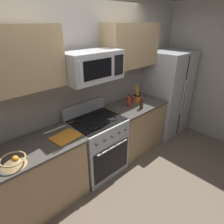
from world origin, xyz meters
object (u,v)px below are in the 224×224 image
object	(u,v)px
fruit_basket	(13,161)
refrigerator	(166,94)
microwave	(93,66)
bottle_hot_sauce	(129,101)
range_oven	(97,145)
utensil_crock	(137,98)
cutting_board	(66,137)
bottle_soy	(142,103)

from	to	relation	value
fruit_basket	refrigerator	bearing A→B (deg)	2.95
microwave	fruit_basket	size ratio (longest dim) A/B	3.11
bottle_hot_sauce	range_oven	bearing A→B (deg)	-178.21
range_oven	utensil_crock	size ratio (longest dim) A/B	3.37
microwave	cutting_board	world-z (taller)	microwave
refrigerator	utensil_crock	world-z (taller)	refrigerator
bottle_soy	range_oven	bearing A→B (deg)	166.71
bottle_soy	bottle_hot_sauce	world-z (taller)	bottle_soy
microwave	bottle_hot_sauce	xyz separation A→B (m)	(0.73, -0.01, -0.70)
utensil_crock	fruit_basket	bearing A→B (deg)	-174.01
microwave	range_oven	bearing A→B (deg)	-89.99
microwave	bottle_hot_sauce	bearing A→B (deg)	-0.44
cutting_board	bottle_soy	world-z (taller)	bottle_soy
refrigerator	microwave	xyz separation A→B (m)	(-1.88, 0.05, 0.84)
cutting_board	utensil_crock	bearing A→B (deg)	5.16
utensil_crock	cutting_board	world-z (taller)	utensil_crock
bottle_soy	bottle_hot_sauce	bearing A→B (deg)	109.64
cutting_board	bottle_soy	size ratio (longest dim) A/B	1.39
refrigerator	fruit_basket	size ratio (longest dim) A/B	6.79
refrigerator	utensil_crock	xyz separation A→B (m)	(-0.89, 0.07, 0.12)
range_oven	refrigerator	xyz separation A→B (m)	(1.88, -0.02, 0.39)
range_oven	bottle_hot_sauce	distance (m)	0.91
range_oven	microwave	world-z (taller)	microwave
cutting_board	refrigerator	bearing A→B (deg)	1.61
refrigerator	fruit_basket	bearing A→B (deg)	-177.05
refrigerator	bottle_hot_sauce	distance (m)	1.16
fruit_basket	cutting_board	world-z (taller)	fruit_basket
microwave	utensil_crock	size ratio (longest dim) A/B	2.44
bottle_soy	bottle_hot_sauce	xyz separation A→B (m)	(-0.08, 0.21, -0.01)
utensil_crock	cutting_board	size ratio (longest dim) A/B	0.96
fruit_basket	bottle_hot_sauce	bearing A→B (deg)	5.86
range_oven	cutting_board	world-z (taller)	range_oven
refrigerator	fruit_basket	distance (m)	3.09
range_oven	microwave	distance (m)	1.23
refrigerator	microwave	world-z (taller)	microwave
utensil_crock	fruit_basket	world-z (taller)	utensil_crock
utensil_crock	bottle_hot_sauce	distance (m)	0.26
cutting_board	range_oven	bearing A→B (deg)	8.67
range_oven	bottle_soy	xyz separation A→B (m)	(0.81, -0.19, 0.55)
microwave	utensil_crock	world-z (taller)	microwave
range_oven	utensil_crock	distance (m)	1.12
utensil_crock	fruit_basket	size ratio (longest dim) A/B	1.27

